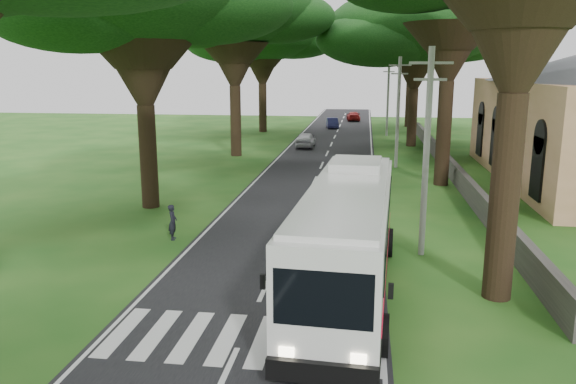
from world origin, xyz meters
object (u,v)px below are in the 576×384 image
object	(u,v)px
coach_bus	(348,234)
pedestrian	(173,222)
pole_far	(388,97)
distant_car_c	(353,116)
distant_car_b	(332,123)
distant_car_a	(306,140)
pole_mid	(398,111)
pole_near	(427,150)

from	to	relation	value
coach_bus	pedestrian	distance (m)	8.99
pole_far	distant_car_c	bearing A→B (deg)	103.24
distant_car_c	pedestrian	bearing A→B (deg)	78.73
pole_far	distant_car_b	xyz separation A→B (m)	(-6.30, 6.94, -3.54)
distant_car_a	distant_car_c	size ratio (longest dim) A/B	0.94
pole_mid	pole_far	size ratio (longest dim) A/B	1.00
pole_far	distant_car_a	bearing A→B (deg)	-126.85
pole_mid	coach_bus	bearing A→B (deg)	-96.62
distant_car_b	distant_car_c	size ratio (longest dim) A/B	0.87
pole_mid	distant_car_b	xyz separation A→B (m)	(-6.30, 26.94, -3.54)
distant_car_b	distant_car_a	bearing A→B (deg)	-102.87
distant_car_b	distant_car_c	bearing A→B (deg)	68.77
pole_far	distant_car_b	world-z (taller)	pole_far
distant_car_b	distant_car_c	xyz separation A→B (m)	(2.32, 9.98, 0.01)
pole_mid	pedestrian	world-z (taller)	pole_mid
pedestrian	pole_far	bearing A→B (deg)	-26.93
pole_far	coach_bus	size ratio (longest dim) A/B	0.65
coach_bus	distant_car_b	size ratio (longest dim) A/B	3.33
pole_mid	pedestrian	bearing A→B (deg)	-118.13
pedestrian	pole_near	bearing A→B (deg)	-105.34
pole_near	pole_mid	size ratio (longest dim) A/B	1.00
coach_bus	distant_car_b	xyz separation A→B (m)	(-3.50, 51.05, -1.30)
distant_car_a	distant_car_c	world-z (taller)	distant_car_a
pole_far	distant_car_c	size ratio (longest dim) A/B	1.87
pole_far	pole_mid	bearing A→B (deg)	-90.00
distant_car_b	pole_near	bearing A→B (deg)	-90.49
pole_near	coach_bus	world-z (taller)	pole_near
pole_mid	coach_bus	xyz separation A→B (m)	(-2.80, -24.11, -2.24)
distant_car_b	pedestrian	distance (m)	46.54
pole_near	pedestrian	size ratio (longest dim) A/B	5.21
pole_near	distant_car_c	bearing A→B (deg)	94.00
pole_mid	distant_car_c	world-z (taller)	pole_mid
pole_mid	pole_far	xyz separation A→B (m)	(0.00, 20.00, 0.00)
coach_bus	distant_car_a	xyz separation A→B (m)	(-4.93, 33.80, -1.22)
pole_near	pole_mid	bearing A→B (deg)	90.00
pole_near	distant_car_c	xyz separation A→B (m)	(-3.98, 56.91, -3.53)
pole_near	distant_car_a	distance (m)	30.87
pole_far	distant_car_b	size ratio (longest dim) A/B	2.16
pole_near	pole_mid	world-z (taller)	same
pole_far	distant_car_a	xyz separation A→B (m)	(-7.73, -10.31, -3.46)
pole_far	pedestrian	distance (m)	40.91
pedestrian	distant_car_c	bearing A→B (deg)	-18.66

